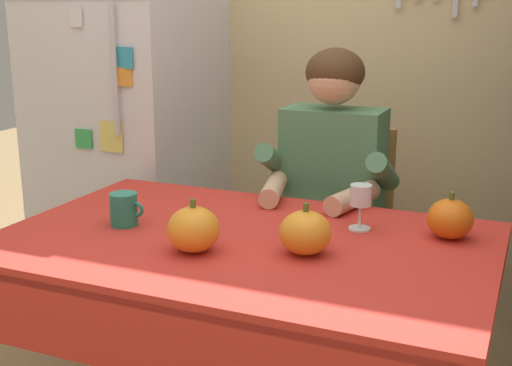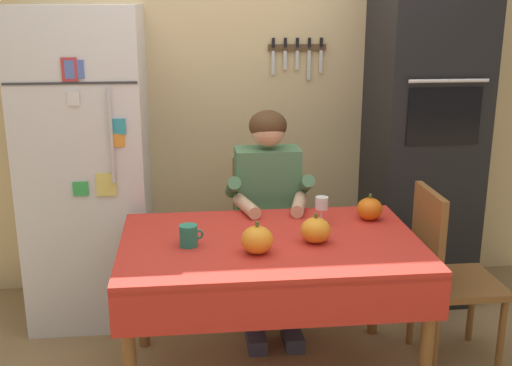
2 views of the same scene
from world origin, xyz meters
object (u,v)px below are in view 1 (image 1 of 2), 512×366
coffee_mug (124,209)px  dining_table (241,268)px  wine_glass (361,199)px  pumpkin_small (194,229)px  seated_person (327,192)px  pumpkin_large (450,219)px  refrigerator (129,118)px  pumpkin_medium (305,233)px  chair_behind_person (340,235)px

coffee_mug → dining_table: bearing=1.9°
wine_glass → pumpkin_small: (-0.36, -0.36, -0.03)m
seated_person → coffee_mug: 0.76m
seated_person → pumpkin_large: 0.59m
refrigerator → seated_person: refrigerator is taller
refrigerator → pumpkin_medium: refrigerator is taller
refrigerator → dining_table: 1.32m
dining_table → seated_person: 0.61m
dining_table → pumpkin_small: (-0.08, -0.13, 0.15)m
refrigerator → coffee_mug: bearing=-57.5°
chair_behind_person → pumpkin_large: 0.77m
refrigerator → chair_behind_person: 1.09m
seated_person → pumpkin_large: seated_person is taller
wine_glass → pumpkin_medium: bearing=-107.8°
chair_behind_person → seated_person: bearing=-90.0°
refrigerator → wine_glass: bearing=-27.9°
pumpkin_large → chair_behind_person: bearing=131.3°
pumpkin_large → dining_table: bearing=-154.9°
pumpkin_large → pumpkin_medium: bearing=-140.1°
coffee_mug → refrigerator: bearing=122.5°
chair_behind_person → seated_person: 0.29m
dining_table → coffee_mug: size_ratio=12.55×
pumpkin_medium → pumpkin_small: (-0.28, -0.10, 0.00)m
dining_table → coffee_mug: coffee_mug is taller
pumpkin_medium → refrigerator: bearing=141.7°
seated_person → coffee_mug: bearing=-126.0°
chair_behind_person → pumpkin_large: chair_behind_person is taller
seated_person → chair_behind_person: bearing=90.0°
wine_glass → pumpkin_large: (0.26, 0.03, -0.04)m
wine_glass → pumpkin_medium: 0.27m
refrigerator → seated_person: size_ratio=1.45×
wine_glass → pumpkin_medium: size_ratio=0.97×
seated_person → wine_glass: seated_person is taller
pumpkin_medium → wine_glass: bearing=72.2°
pumpkin_small → refrigerator: bearing=130.7°
refrigerator → coffee_mug: (0.57, -0.90, -0.11)m
pumpkin_large → pumpkin_medium: 0.44m
pumpkin_large → seated_person: bearing=143.5°
pumpkin_medium → pumpkin_small: size_ratio=0.96×
refrigerator → pumpkin_small: 1.34m
refrigerator → pumpkin_small: refrigerator is taller
dining_table → wine_glass: size_ratio=10.19×
chair_behind_person → pumpkin_medium: 0.88m
dining_table → chair_behind_person: bearing=85.1°
refrigerator → coffee_mug: 1.07m
refrigerator → seated_person: bearing=-15.3°
dining_table → pumpkin_large: 0.61m
coffee_mug → pumpkin_large: 0.96m
dining_table → pumpkin_medium: (0.20, -0.03, 0.14)m
refrigerator → pumpkin_medium: (1.15, -0.91, -0.10)m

